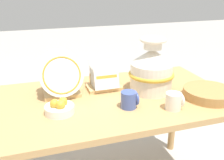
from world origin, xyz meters
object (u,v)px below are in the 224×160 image
(mug_cream_glaze, at_px, (174,101))
(ceramic_vase, at_px, (151,69))
(mug_cobalt_glaze, at_px, (129,100))
(wicker_charger_stack, at_px, (209,93))
(dish_rack_round_plates, at_px, (61,79))
(dish_rack_square_plates, at_px, (104,80))
(fruit_bowl, at_px, (60,108))

(mug_cream_glaze, bearing_deg, ceramic_vase, 92.35)
(ceramic_vase, distance_m, mug_cobalt_glaze, 0.29)
(mug_cream_glaze, bearing_deg, wicker_charger_stack, 14.22)
(ceramic_vase, bearing_deg, mug_cream_glaze, -87.65)
(dish_rack_round_plates, height_order, wicker_charger_stack, dish_rack_round_plates)
(dish_rack_square_plates, bearing_deg, mug_cobalt_glaze, -79.15)
(dish_rack_round_plates, height_order, mug_cream_glaze, dish_rack_round_plates)
(ceramic_vase, xyz_separation_m, fruit_bowl, (-0.58, -0.12, -0.11))
(dish_rack_round_plates, relative_size, dish_rack_square_plates, 1.26)
(dish_rack_square_plates, xyz_separation_m, mug_cream_glaze, (0.28, -0.39, -0.02))
(dish_rack_round_plates, distance_m, wicker_charger_stack, 0.88)
(ceramic_vase, height_order, wicker_charger_stack, ceramic_vase)
(ceramic_vase, relative_size, mug_cobalt_glaze, 3.61)
(ceramic_vase, relative_size, dish_rack_square_plates, 1.58)
(ceramic_vase, bearing_deg, dish_rack_round_plates, 170.40)
(wicker_charger_stack, bearing_deg, mug_cream_glaze, -165.78)
(dish_rack_round_plates, relative_size, fruit_bowl, 1.76)
(dish_rack_round_plates, bearing_deg, mug_cobalt_glaze, -38.99)
(wicker_charger_stack, height_order, mug_cobalt_glaze, mug_cobalt_glaze)
(ceramic_vase, distance_m, dish_rack_square_plates, 0.31)
(wicker_charger_stack, bearing_deg, mug_cobalt_glaze, 177.49)
(dish_rack_round_plates, relative_size, wicker_charger_stack, 0.91)
(mug_cobalt_glaze, xyz_separation_m, fruit_bowl, (-0.37, 0.05, -0.02))
(dish_rack_square_plates, relative_size, mug_cobalt_glaze, 2.29)
(fruit_bowl, bearing_deg, dish_rack_square_plates, 38.36)
(ceramic_vase, height_order, dish_rack_square_plates, ceramic_vase)
(mug_cobalt_glaze, relative_size, mug_cream_glaze, 1.00)
(dish_rack_square_plates, distance_m, fruit_bowl, 0.40)
(mug_cobalt_glaze, bearing_deg, fruit_bowl, 172.32)
(dish_rack_round_plates, bearing_deg, wicker_charger_stack, -19.20)
(dish_rack_square_plates, relative_size, fruit_bowl, 1.40)
(mug_cobalt_glaze, bearing_deg, ceramic_vase, 39.59)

